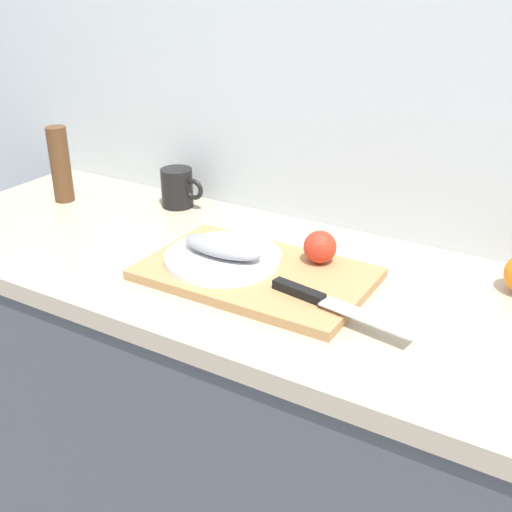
# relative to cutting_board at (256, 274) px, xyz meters

# --- Properties ---
(back_wall) EXTENTS (3.20, 0.05, 2.50)m
(back_wall) POSITION_rel_cutting_board_xyz_m (0.12, 0.36, 0.34)
(back_wall) COLOR silver
(back_wall) RESTS_ON ground_plane
(kitchen_counter) EXTENTS (2.00, 0.60, 0.90)m
(kitchen_counter) POSITION_rel_cutting_board_xyz_m (0.12, 0.03, -0.46)
(kitchen_counter) COLOR #4C5159
(kitchen_counter) RESTS_ON ground_plane
(cutting_board) EXTENTS (0.46, 0.28, 0.02)m
(cutting_board) POSITION_rel_cutting_board_xyz_m (0.00, 0.00, 0.00)
(cutting_board) COLOR tan
(cutting_board) RESTS_ON kitchen_counter
(white_plate) EXTENTS (0.24, 0.24, 0.01)m
(white_plate) POSITION_rel_cutting_board_xyz_m (-0.08, -0.00, 0.02)
(white_plate) COLOR white
(white_plate) RESTS_ON cutting_board
(fish_fillet) EXTENTS (0.18, 0.08, 0.04)m
(fish_fillet) POSITION_rel_cutting_board_xyz_m (-0.08, -0.00, 0.04)
(fish_fillet) COLOR gray
(fish_fillet) RESTS_ON white_plate
(chef_knife) EXTENTS (0.29, 0.07, 0.02)m
(chef_knife) POSITION_rel_cutting_board_xyz_m (0.18, -0.06, 0.02)
(chef_knife) COLOR silver
(chef_knife) RESTS_ON cutting_board
(tomato_0) EXTENTS (0.07, 0.07, 0.07)m
(tomato_0) POSITION_rel_cutting_board_xyz_m (0.10, 0.10, 0.04)
(tomato_0) COLOR red
(tomato_0) RESTS_ON cutting_board
(coffee_mug_0) EXTENTS (0.12, 0.08, 0.10)m
(coffee_mug_0) POSITION_rel_cutting_board_xyz_m (-0.38, 0.25, 0.04)
(coffee_mug_0) COLOR black
(coffee_mug_0) RESTS_ON kitchen_counter
(pepper_mill) EXTENTS (0.05, 0.05, 0.20)m
(pepper_mill) POSITION_rel_cutting_board_xyz_m (-0.67, 0.13, 0.09)
(pepper_mill) COLOR brown
(pepper_mill) RESTS_ON kitchen_counter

